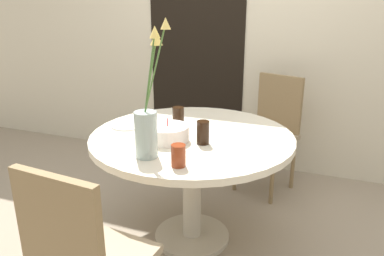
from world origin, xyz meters
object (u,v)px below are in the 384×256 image
Objects in this scene: chair_far_back at (272,126)px; drink_glass_1 at (178,156)px; birthday_cake at (168,133)px; drink_glass_2 at (203,132)px; side_plate at (128,125)px; drink_glass_0 at (178,118)px; flower_vase at (148,121)px.

chair_far_back is 1.41m from drink_glass_1.
drink_glass_2 is (0.20, 0.03, 0.02)m from birthday_cake.
drink_glass_2 reaches higher than side_plate.
side_plate is (-0.78, -0.92, 0.20)m from chair_far_back.
birthday_cake and drink_glass_0 have the same top height.
drink_glass_2 is at bearing -82.10° from chair_far_back.
drink_glass_1 is (0.54, -0.45, 0.05)m from side_plate.
drink_glass_1 is at bearing -57.28° from birthday_cake.
chair_far_back reaches higher than drink_glass_2.
chair_far_back is 3.84× the size of birthday_cake.
flower_vase is (-0.42, -1.32, 0.39)m from chair_far_back.
side_plate is at bearing 156.55° from birthday_cake.
birthday_cake reaches higher than drink_glass_1.
drink_glass_0 is 0.31m from drink_glass_2.
chair_far_back is 1.34× the size of flower_vase.
birthday_cake is at bearing 91.10° from flower_vase.
chair_far_back reaches higher than drink_glass_0.
birthday_cake is 0.35× the size of flower_vase.
birthday_cake is 1.80× the size of drink_glass_0.
drink_glass_1 is at bearing -39.69° from side_plate.
flower_vase is 0.50m from drink_glass_0.
drink_glass_2 is at bearing 88.13° from drink_glass_1.
drink_glass_1 is at bearing -91.87° from drink_glass_2.
drink_glass_2 is (0.20, 0.27, -0.13)m from flower_vase.
drink_glass_2 is (0.24, -0.21, -0.00)m from drink_glass_0.
drink_glass_0 is (-0.04, 0.48, -0.13)m from flower_vase.
drink_glass_0 reaches higher than drink_glass_1.
drink_glass_1 is 0.83× the size of drink_glass_2.
drink_glass_1 is (0.23, -0.53, -0.01)m from drink_glass_0.
drink_glass_1 is 0.33m from drink_glass_2.
birthday_cake is 1.84× the size of drink_glass_2.
drink_glass_0 is (-0.46, -0.84, 0.26)m from chair_far_back.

